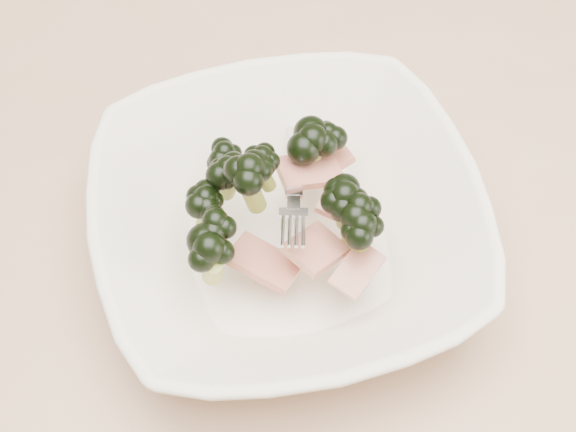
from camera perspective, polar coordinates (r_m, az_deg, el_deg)
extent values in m
cube|color=tan|center=(0.67, 0.90, -4.77)|extent=(1.20, 0.80, 0.04)
imported|color=beige|center=(0.63, 0.00, -0.66)|extent=(0.38, 0.38, 0.07)
cylinder|color=olive|center=(0.60, 5.11, -2.01)|extent=(0.02, 0.02, 0.05)
ellipsoid|color=black|center=(0.58, 5.31, -0.59)|extent=(0.04, 0.04, 0.03)
cylinder|color=olive|center=(0.61, 4.46, -0.59)|extent=(0.01, 0.02, 0.03)
ellipsoid|color=black|center=(0.59, 4.59, 0.47)|extent=(0.04, 0.04, 0.03)
cylinder|color=olive|center=(0.65, 1.70, 4.08)|extent=(0.02, 0.03, 0.04)
ellipsoid|color=black|center=(0.63, 1.76, 5.49)|extent=(0.04, 0.04, 0.03)
cylinder|color=olive|center=(0.65, 2.76, 4.69)|extent=(0.02, 0.02, 0.04)
ellipsoid|color=black|center=(0.64, 2.84, 5.91)|extent=(0.03, 0.03, 0.02)
cylinder|color=olive|center=(0.60, -2.66, 1.80)|extent=(0.02, 0.02, 0.05)
ellipsoid|color=black|center=(0.58, -2.76, 3.41)|extent=(0.04, 0.04, 0.03)
cylinder|color=olive|center=(0.66, -4.36, 3.18)|extent=(0.02, 0.02, 0.03)
ellipsoid|color=black|center=(0.64, -4.46, 4.10)|extent=(0.03, 0.03, 0.02)
cylinder|color=olive|center=(0.60, -5.00, -1.76)|extent=(0.02, 0.02, 0.05)
ellipsoid|color=black|center=(0.58, -5.19, -0.37)|extent=(0.03, 0.03, 0.03)
cylinder|color=olive|center=(0.66, -4.42, 3.39)|extent=(0.02, 0.02, 0.04)
ellipsoid|color=black|center=(0.64, -4.54, 4.56)|extent=(0.03, 0.03, 0.02)
cylinder|color=olive|center=(0.62, -5.73, 0.22)|extent=(0.02, 0.02, 0.03)
ellipsoid|color=black|center=(0.61, -5.90, 1.32)|extent=(0.03, 0.03, 0.03)
cylinder|color=olive|center=(0.60, -2.62, 2.30)|extent=(0.01, 0.02, 0.04)
ellipsoid|color=black|center=(0.59, -2.70, 3.56)|extent=(0.03, 0.03, 0.02)
cylinder|color=olive|center=(0.61, 3.91, 0.19)|extent=(0.02, 0.02, 0.04)
ellipsoid|color=black|center=(0.59, 4.05, 1.49)|extent=(0.04, 0.04, 0.03)
cylinder|color=olive|center=(0.60, 4.92, -0.65)|extent=(0.02, 0.02, 0.04)
ellipsoid|color=black|center=(0.58, 5.10, 0.70)|extent=(0.03, 0.03, 0.03)
cylinder|color=olive|center=(0.63, -4.18, 2.26)|extent=(0.02, 0.02, 0.03)
ellipsoid|color=black|center=(0.61, -4.30, 3.37)|extent=(0.03, 0.03, 0.03)
cylinder|color=olive|center=(0.59, -5.38, -3.78)|extent=(0.02, 0.03, 0.05)
ellipsoid|color=black|center=(0.57, -5.62, -2.26)|extent=(0.04, 0.04, 0.03)
cylinder|color=olive|center=(0.61, -1.81, 3.03)|extent=(0.02, 0.01, 0.03)
ellipsoid|color=black|center=(0.60, -1.87, 4.23)|extent=(0.03, 0.03, 0.02)
cube|color=maroon|center=(0.61, -1.73, -3.33)|extent=(0.06, 0.05, 0.02)
cube|color=maroon|center=(0.66, 2.71, 4.01)|extent=(0.05, 0.05, 0.02)
cube|color=maroon|center=(0.60, 1.96, -2.38)|extent=(0.05, 0.05, 0.02)
cube|color=maroon|center=(0.63, 1.54, 3.22)|extent=(0.06, 0.05, 0.02)
cube|color=maroon|center=(0.63, 4.26, 0.46)|extent=(0.05, 0.04, 0.02)
cube|color=maroon|center=(0.59, 4.94, -3.86)|extent=(0.04, 0.05, 0.02)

